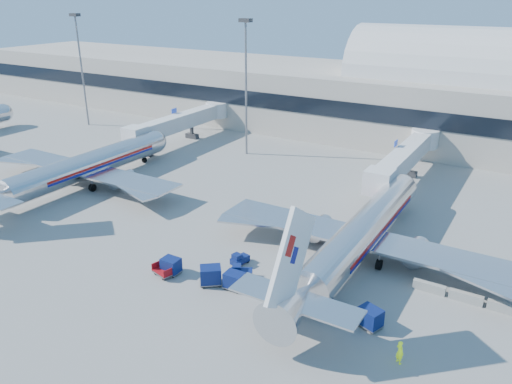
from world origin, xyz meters
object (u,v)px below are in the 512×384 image
Objects in this scene: airliner_main at (360,234)px; cart_train_c at (171,265)px; tug_left at (239,259)px; barrier_mid at (466,297)px; cart_solo_near at (277,303)px; cart_train_a at (234,280)px; cart_train_b at (211,275)px; cart_solo_far at (370,317)px; barrier_near at (429,287)px; tug_lead at (241,272)px; tug_right at (320,295)px; cart_open_red at (164,272)px; jetbridge_near at (407,156)px; barrier_far at (505,308)px; mast_west at (246,68)px; ramp_worker at (400,352)px; mast_far_west at (80,54)px; jetbridge_mid at (184,121)px.

airliner_main reaches higher than cart_train_c.
cart_train_c reaches higher than tug_left.
cart_train_c is at bearing -140.35° from airliner_main.
cart_solo_near is at bearing -143.78° from barrier_mid.
cart_train_b is at bearing -170.90° from cart_train_a.
barrier_near is at bearing 89.04° from cart_solo_far.
tug_lead is 2.09m from cart_train_a.
tug_right is 1.00× the size of cart_open_red.
barrier_far is (17.00, -28.81, -3.48)m from jetbridge_near.
mast_west is 11.41× the size of ramp_worker.
mast_west is at bearing -9.30° from ramp_worker.
tug_right is (-14.86, -6.87, 0.20)m from barrier_far.
tug_left is 15.52m from cart_solo_far.
tug_left is at bearing -28.91° from mast_far_west.
mast_west reaches higher than cart_train_a.
cart_solo_near is at bearing -43.64° from cart_train_b.
cart_solo_near is at bearing -29.74° from mast_far_west.
tug_right is (-8.26, -6.87, 0.20)m from barrier_near.
ramp_worker is at bearing -20.78° from cart_solo_near.
mast_west is at bearing 153.69° from cart_solo_far.
jetbridge_mid is 12.58× the size of tug_left.
cart_open_red is (-7.38, -1.63, -0.49)m from cart_train_a.
cart_train_c is at bearing -53.06° from jetbridge_mid.
airliner_main is 15.53× the size of cart_solo_far.
barrier_mid is (11.30, -2.51, -2.48)m from airliner_main.
mast_far_west is at bearing -179.69° from tug_right.
jetbridge_mid is 9.17× the size of barrier_far.
mast_far_west is 11.41× the size of ramp_worker.
barrier_far is 1.13× the size of cart_train_b.
tug_right is at bearing -91.57° from airliner_main.
mast_west reaches higher than cart_solo_near.
cart_solo_far is at bearing 13.24° from tug_right.
tug_right reaches higher than tug_left.
mast_far_west is 84.34m from cart_solo_far.
mast_west reaches higher than ramp_worker.
cart_train_b is 1.08× the size of cart_open_red.
cart_train_a reaches higher than tug_left.
tug_left is at bearing -59.10° from mast_west.
ramp_worker is at bearing -3.10° from cart_train_c.
barrier_near is at bearing 180.00° from barrier_mid.
cart_train_c is at bearing 162.40° from cart_solo_near.
mast_far_west is at bearing 159.99° from airliner_main.
cart_open_red is at bearing -138.75° from tug_right.
cart_solo_far is 0.98× the size of cart_open_red.
cart_solo_far is (49.34, -36.94, -2.99)m from jetbridge_mid.
tug_lead is 1.22× the size of cart_train_a.
airliner_main is 1.35× the size of jetbridge_near.
airliner_main is 20.57m from cart_open_red.
cart_train_a is (-5.72, -37.96, -3.02)m from jetbridge_near.
barrier_mid is at bearing -64.56° from jetbridge_near.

